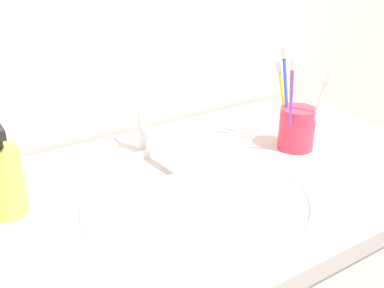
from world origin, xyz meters
TOP-DOWN VIEW (x-y plane):
  - tiled_wall_back at (0.00, 0.32)m, footprint 2.20×0.04m
  - sink_basin at (-0.03, -0.05)m, footprint 0.42×0.42m
  - faucet at (-0.03, 0.14)m, footprint 0.02×0.17m
  - toothbrush_cup at (0.25, 0.01)m, footprint 0.07×0.07m
  - toothbrush_blue at (0.23, 0.04)m, footprint 0.02×0.04m
  - toothbrush_white at (0.26, -0.02)m, footprint 0.03×0.04m
  - toothbrush_yellow at (0.24, 0.06)m, footprint 0.03×0.05m
  - toothbrush_purple at (0.20, -0.01)m, footprint 0.05×0.03m
  - soap_dispenser at (-0.32, 0.08)m, footprint 0.06×0.06m

SIDE VIEW (x-z plane):
  - sink_basin at x=-0.03m, z-range 0.84..0.93m
  - faucet at x=-0.03m, z-range 0.91..1.01m
  - toothbrush_cup at x=0.25m, z-range 0.92..1.01m
  - soap_dispenser at x=-0.32m, z-range 0.90..1.06m
  - toothbrush_white at x=0.26m, z-range 0.93..1.11m
  - toothbrush_yellow at x=0.24m, z-range 0.93..1.11m
  - toothbrush_purple at x=0.20m, z-range 0.93..1.14m
  - toothbrush_blue at x=0.23m, z-range 0.93..1.14m
  - tiled_wall_back at x=0.00m, z-range 0.00..2.40m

